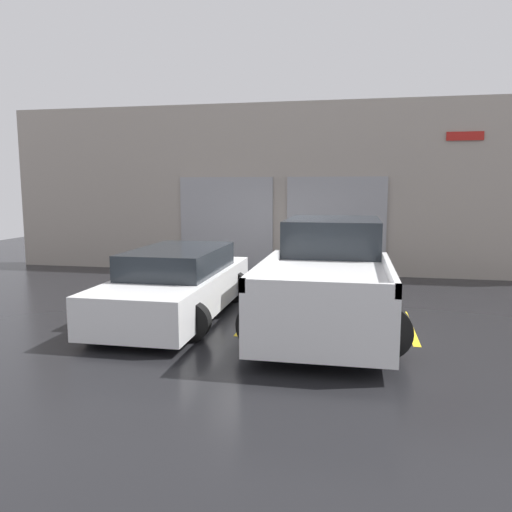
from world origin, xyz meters
name	(u,v)px	position (x,y,z in m)	size (l,w,h in m)	color
ground_plane	(269,296)	(0.00, 0.00, 0.00)	(28.00, 28.00, 0.00)	black
shophouse_building	(289,190)	(0.00, 3.29, 2.32)	(16.42, 0.68, 4.68)	#9E9389
pickup_truck	(330,274)	(1.40, -1.66, 0.82)	(2.52, 5.45, 1.77)	white
sedan_white	(178,284)	(-1.40, -1.97, 0.60)	(2.10, 4.61, 1.26)	white
parking_stripe_far_left	(109,312)	(-2.80, -2.00, 0.00)	(0.12, 2.20, 0.01)	gold
parking_stripe_left	(251,319)	(0.00, -2.00, 0.00)	(0.12, 2.20, 0.01)	gold
parking_stripe_centre	(410,327)	(2.80, -2.00, 0.00)	(0.12, 2.20, 0.01)	gold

